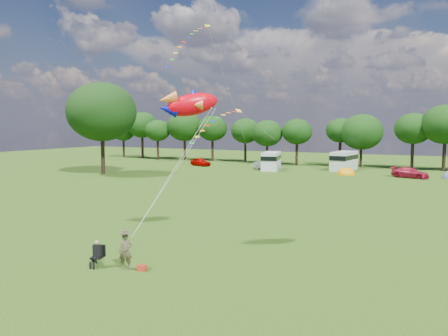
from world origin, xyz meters
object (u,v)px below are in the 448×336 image
at_px(big_tree, 102,112).
at_px(campervan_c, 344,160).
at_px(campervan_b, 271,160).
at_px(tent_orange, 346,175).
at_px(car_b, 266,165).
at_px(camp_chair, 98,251).
at_px(car_c, 410,173).
at_px(fish_kite, 188,104).
at_px(car_a, 200,162).
at_px(kite_flyer, 126,251).

xyz_separation_m(big_tree, campervan_c, (30.23, 21.13, -7.42)).
relative_size(campervan_b, tent_orange, 2.13).
height_order(car_b, campervan_c, campervan_c).
distance_m(car_b, campervan_b, 1.11).
distance_m(car_b, camp_chair, 49.75).
bearing_deg(big_tree, tent_orange, 25.32).
bearing_deg(tent_orange, big_tree, -154.68).
distance_m(car_c, fish_kite, 43.23).
relative_size(campervan_c, tent_orange, 2.20).
distance_m(campervan_c, fish_kite, 47.81).
distance_m(big_tree, car_a, 20.23).
distance_m(kite_flyer, fish_kite, 9.34).
xyz_separation_m(big_tree, car_b, (18.96, 16.58, -8.28)).
bearing_deg(car_b, big_tree, 149.90).
bearing_deg(big_tree, camp_chair, -47.91).
relative_size(kite_flyer, camp_chair, 1.32).
xyz_separation_m(big_tree, fish_kite, (30.76, -26.19, -0.65)).
bearing_deg(campervan_c, tent_orange, -157.79).
height_order(car_b, fish_kite, fish_kite).
bearing_deg(car_c, campervan_b, 103.48).
bearing_deg(big_tree, car_c, 20.76).
distance_m(car_a, car_b, 12.64).
bearing_deg(big_tree, car_b, 41.17).
relative_size(big_tree, campervan_c, 2.09).
distance_m(campervan_b, fish_kite, 44.79).
xyz_separation_m(tent_orange, kite_flyer, (-1.27, -46.88, 0.90)).
bearing_deg(campervan_c, car_a, 106.60).
distance_m(campervan_c, tent_orange, 6.47).
xyz_separation_m(car_a, tent_orange, (25.48, -2.26, -0.68)).
bearing_deg(campervan_c, car_c, -112.72).
bearing_deg(campervan_c, car_b, 119.52).
xyz_separation_m(campervan_b, kite_flyer, (10.81, -48.49, -0.60)).
relative_size(campervan_b, camp_chair, 4.44).
distance_m(tent_orange, fish_kite, 42.10).
height_order(car_c, campervan_c, campervan_c).
distance_m(big_tree, car_c, 43.87).
bearing_deg(camp_chair, campervan_c, 72.54).
relative_size(car_c, tent_orange, 1.62).
bearing_deg(campervan_c, kite_flyer, -172.12).
relative_size(car_b, camp_chair, 3.03).
xyz_separation_m(car_a, kite_flyer, (24.21, -49.14, 0.22)).
bearing_deg(fish_kite, car_a, 78.79).
bearing_deg(campervan_c, campervan_b, 120.56).
distance_m(campervan_b, campervan_c, 11.39).
height_order(camp_chair, fish_kite, fish_kite).
xyz_separation_m(campervan_c, kite_flyer, (0.32, -52.95, -0.68)).
xyz_separation_m(campervan_b, fish_kite, (11.02, -42.87, 6.85)).
bearing_deg(fish_kite, campervan_b, 63.90).
xyz_separation_m(car_c, camp_chair, (-11.25, -47.41, 0.13)).
xyz_separation_m(car_b, fish_kite, (11.80, -42.77, 7.63)).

